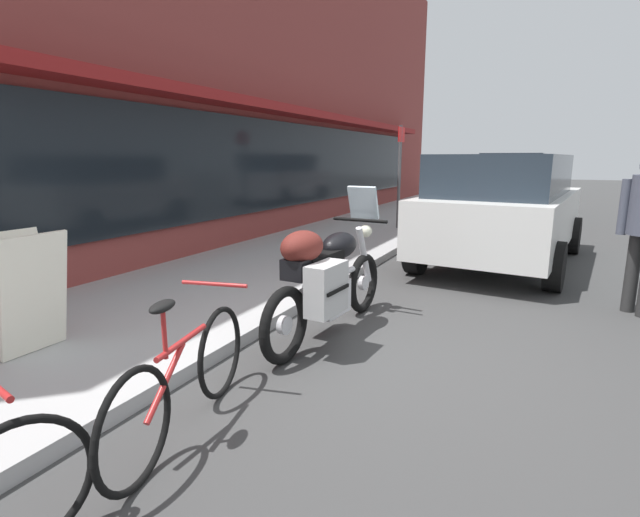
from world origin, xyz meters
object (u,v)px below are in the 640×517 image
(parked_bicycle, at_px, (184,380))
(parking_sign_pole, at_px, (400,168))
(sandwich_board_sign, at_px, (26,293))
(parked_car_down_block, at_px, (514,182))
(parked_minivan, at_px, (504,207))
(touring_motorcycle, at_px, (326,277))

(parked_bicycle, bearing_deg, parking_sign_pole, 7.96)
(sandwich_board_sign, height_order, parked_car_down_block, parked_car_down_block)
(parked_minivan, distance_m, parked_car_down_block, 7.90)
(touring_motorcycle, relative_size, parked_car_down_block, 0.47)
(touring_motorcycle, bearing_deg, parked_car_down_block, -3.60)
(parking_sign_pole, bearing_deg, touring_motorcycle, -169.04)
(touring_motorcycle, bearing_deg, parked_minivan, -15.34)
(parked_bicycle, distance_m, parking_sign_pole, 8.68)
(parked_minivan, relative_size, parked_car_down_block, 0.97)
(parked_bicycle, relative_size, parked_minivan, 0.36)
(sandwich_board_sign, bearing_deg, parking_sign_pole, -4.62)
(parked_bicycle, distance_m, parked_car_down_block, 14.05)
(sandwich_board_sign, relative_size, parked_car_down_block, 0.21)
(touring_motorcycle, distance_m, parking_sign_pole, 6.85)
(sandwich_board_sign, bearing_deg, parked_car_down_block, -11.20)
(parked_minivan, xyz_separation_m, parked_car_down_block, (7.89, 0.41, 0.04))
(parked_car_down_block, bearing_deg, parked_minivan, -177.04)
(parking_sign_pole, bearing_deg, sandwich_board_sign, 175.38)
(parking_sign_pole, bearing_deg, parked_minivan, -134.22)
(parking_sign_pole, xyz_separation_m, parked_car_down_block, (5.49, -2.06, -0.51))
(touring_motorcycle, height_order, parking_sign_pole, parking_sign_pole)
(touring_motorcycle, xyz_separation_m, sandwich_board_sign, (-1.60, 1.96, 0.01))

